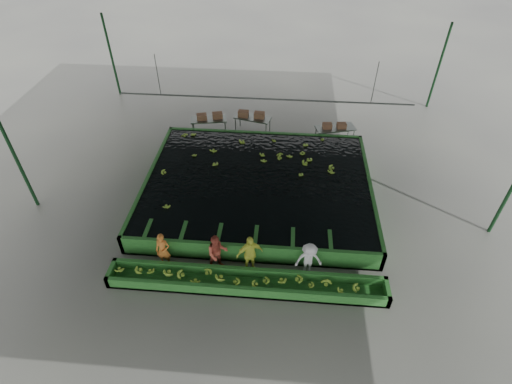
# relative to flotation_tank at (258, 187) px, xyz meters

# --- Properties ---
(ground) EXTENTS (80.00, 80.00, 0.00)m
(ground) POSITION_rel_flotation_tank_xyz_m (0.00, -1.50, -0.45)
(ground) COLOR slate
(ground) RESTS_ON ground
(shed_roof) EXTENTS (20.00, 22.00, 0.04)m
(shed_roof) POSITION_rel_flotation_tank_xyz_m (0.00, -1.50, 4.55)
(shed_roof) COLOR slate
(shed_roof) RESTS_ON shed_posts
(shed_posts) EXTENTS (20.00, 22.00, 5.00)m
(shed_posts) POSITION_rel_flotation_tank_xyz_m (0.00, -1.50, 2.05)
(shed_posts) COLOR #13391A
(shed_posts) RESTS_ON ground
(flotation_tank) EXTENTS (10.00, 8.00, 0.90)m
(flotation_tank) POSITION_rel_flotation_tank_xyz_m (0.00, 0.00, 0.00)
(flotation_tank) COLOR #276A26
(flotation_tank) RESTS_ON ground
(tank_water) EXTENTS (9.70, 7.70, 0.00)m
(tank_water) POSITION_rel_flotation_tank_xyz_m (0.00, -0.00, 0.40)
(tank_water) COLOR black
(tank_water) RESTS_ON flotation_tank
(sorting_trough) EXTENTS (10.00, 1.00, 0.50)m
(sorting_trough) POSITION_rel_flotation_tank_xyz_m (0.00, -5.10, -0.20)
(sorting_trough) COLOR #276A26
(sorting_trough) RESTS_ON ground
(cableway_rail) EXTENTS (0.08, 0.08, 14.00)m
(cableway_rail) POSITION_rel_flotation_tank_xyz_m (0.00, 3.50, 2.55)
(cableway_rail) COLOR #59605B
(cableway_rail) RESTS_ON shed_roof
(rail_hanger_left) EXTENTS (0.04, 0.04, 2.00)m
(rail_hanger_left) POSITION_rel_flotation_tank_xyz_m (-5.00, 3.50, 3.55)
(rail_hanger_left) COLOR #59605B
(rail_hanger_left) RESTS_ON shed_roof
(rail_hanger_right) EXTENTS (0.04, 0.04, 2.00)m
(rail_hanger_right) POSITION_rel_flotation_tank_xyz_m (5.00, 3.50, 3.55)
(rail_hanger_right) COLOR #59605B
(rail_hanger_right) RESTS_ON shed_roof
(worker_a) EXTENTS (0.56, 0.37, 1.51)m
(worker_a) POSITION_rel_flotation_tank_xyz_m (-3.16, -4.30, 0.30)
(worker_a) COLOR orange
(worker_a) RESTS_ON ground
(worker_b) EXTENTS (0.94, 0.84, 1.61)m
(worker_b) POSITION_rel_flotation_tank_xyz_m (-1.13, -4.30, 0.35)
(worker_b) COLOR #B34836
(worker_b) RESTS_ON ground
(worker_c) EXTENTS (1.08, 0.79, 1.70)m
(worker_c) POSITION_rel_flotation_tank_xyz_m (0.05, -4.30, 0.40)
(worker_c) COLOR #E1EC4A
(worker_c) RESTS_ON ground
(worker_d) EXTENTS (1.04, 0.68, 1.50)m
(worker_d) POSITION_rel_flotation_tank_xyz_m (2.18, -4.30, 0.30)
(worker_d) COLOR silver
(worker_d) RESTS_ON ground
(packing_table_left) EXTENTS (2.05, 1.12, 0.88)m
(packing_table_left) POSITION_rel_flotation_tank_xyz_m (-3.10, 5.03, -0.01)
(packing_table_left) COLOR #59605B
(packing_table_left) RESTS_ON ground
(packing_table_mid) EXTENTS (2.12, 1.27, 0.90)m
(packing_table_mid) POSITION_rel_flotation_tank_xyz_m (-0.73, 5.39, 0.00)
(packing_table_mid) COLOR #59605B
(packing_table_mid) RESTS_ON ground
(packing_table_right) EXTENTS (2.20, 1.32, 0.93)m
(packing_table_right) POSITION_rel_flotation_tank_xyz_m (3.71, 4.64, 0.02)
(packing_table_right) COLOR #59605B
(packing_table_right) RESTS_ON ground
(box_stack_left) EXTENTS (1.44, 0.73, 0.30)m
(box_stack_left) POSITION_rel_flotation_tank_xyz_m (-3.04, 5.08, 0.43)
(box_stack_left) COLOR brown
(box_stack_left) RESTS_ON packing_table_left
(box_stack_mid) EXTENTS (1.47, 0.52, 0.31)m
(box_stack_mid) POSITION_rel_flotation_tank_xyz_m (-0.81, 5.41, 0.45)
(box_stack_mid) COLOR brown
(box_stack_mid) RESTS_ON packing_table_mid
(box_stack_right) EXTENTS (1.26, 0.48, 0.26)m
(box_stack_right) POSITION_rel_flotation_tank_xyz_m (3.63, 4.59, 0.49)
(box_stack_right) COLOR brown
(box_stack_right) RESTS_ON packing_table_right
(floating_bananas) EXTENTS (8.27, 5.64, 0.11)m
(floating_bananas) POSITION_rel_flotation_tank_xyz_m (0.00, 0.80, 0.40)
(floating_bananas) COLOR #89B732
(floating_bananas) RESTS_ON tank_water
(trough_bananas) EXTENTS (8.63, 0.58, 0.12)m
(trough_bananas) POSITION_rel_flotation_tank_xyz_m (0.00, -5.10, -0.05)
(trough_bananas) COLOR #89B732
(trough_bananas) RESTS_ON sorting_trough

